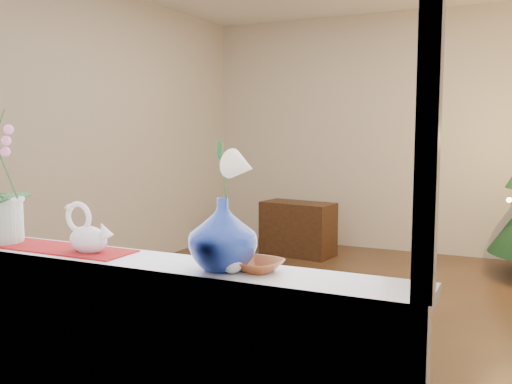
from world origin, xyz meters
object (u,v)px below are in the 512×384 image
swan (88,229)px  paperweight (232,262)px  blue_vase (223,229)px  amber_dish (258,266)px  side_table (298,229)px

swan → paperweight: (0.65, -0.04, -0.06)m
blue_vase → amber_dish: 0.18m
blue_vase → side_table: (-1.33, 4.16, -0.77)m
paperweight → amber_dish: paperweight is taller
blue_vase → amber_dish: (0.12, 0.02, -0.12)m
amber_dish → side_table: (-1.45, 4.14, -0.64)m
side_table → paperweight: bearing=-63.8°
paperweight → side_table: paperweight is taller
paperweight → blue_vase: bearing=145.8°
swan → blue_vase: (0.59, 0.00, 0.05)m
blue_vase → amber_dish: blue_vase is taller
swan → paperweight: swan is taller
paperweight → side_table: 4.47m
blue_vase → paperweight: bearing=-34.2°
swan → blue_vase: blue_vase is taller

